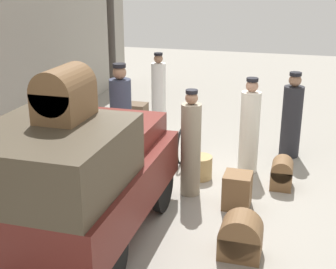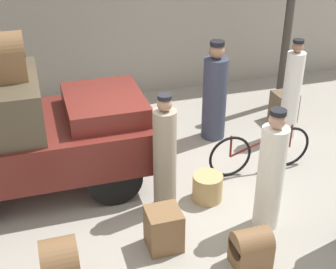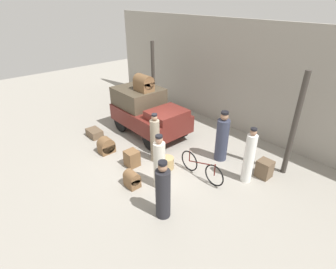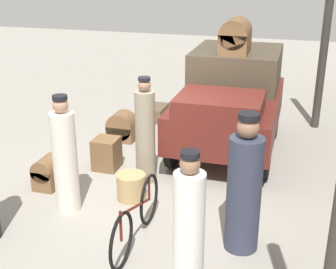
# 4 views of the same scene
# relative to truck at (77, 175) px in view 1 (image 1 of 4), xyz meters

# --- Properties ---
(ground_plane) EXTENTS (30.00, 30.00, 0.00)m
(ground_plane) POSITION_rel_truck_xyz_m (1.86, -0.86, -1.01)
(ground_plane) COLOR gray
(canopy_pillar_right) EXTENTS (0.17, 0.17, 3.44)m
(canopy_pillar_right) POSITION_rel_truck_xyz_m (5.29, 1.66, 0.71)
(canopy_pillar_right) COLOR #38332D
(canopy_pillar_right) RESTS_ON ground
(truck) EXTENTS (3.34, 1.82, 1.85)m
(truck) POSITION_rel_truck_xyz_m (0.00, 0.00, 0.00)
(truck) COLOR black
(truck) RESTS_ON ground
(bicycle) EXTENTS (1.80, 0.04, 0.77)m
(bicycle) POSITION_rel_truck_xyz_m (3.65, -0.64, -0.64)
(bicycle) COLOR black
(bicycle) RESTS_ON ground
(wicker_basket) EXTENTS (0.45, 0.45, 0.41)m
(wicker_basket) POSITION_rel_truck_xyz_m (2.54, -1.12, -0.80)
(wicker_basket) COLOR tan
(wicker_basket) RESTS_ON ground
(porter_with_bicycle) EXTENTS (0.33, 0.33, 1.80)m
(porter_with_bicycle) POSITION_rel_truck_xyz_m (1.88, -1.11, -0.18)
(porter_with_bicycle) COLOR gray
(porter_with_bicycle) RESTS_ON ground
(porter_lifting_near_truck) EXTENTS (0.32, 0.32, 1.87)m
(porter_lifting_near_truck) POSITION_rel_truck_xyz_m (4.71, 0.32, -0.14)
(porter_lifting_near_truck) COLOR white
(porter_lifting_near_truck) RESTS_ON ground
(conductor_in_dark_uniform) EXTENTS (0.36, 0.36, 1.78)m
(conductor_in_dark_uniform) POSITION_rel_truck_xyz_m (3.10, -1.92, -0.19)
(conductor_in_dark_uniform) COLOR silver
(conductor_in_dark_uniform) RESTS_ON ground
(porter_carrying_trunk) EXTENTS (0.39, 0.39, 1.72)m
(porter_carrying_trunk) POSITION_rel_truck_xyz_m (4.11, -2.64, -0.23)
(porter_carrying_trunk) COLOR #232328
(porter_carrying_trunk) RESTS_ON ground
(porter_standing_middle) EXTENTS (0.44, 0.44, 1.85)m
(porter_standing_middle) POSITION_rel_truck_xyz_m (3.37, 0.71, -0.17)
(porter_standing_middle) COLOR #33384C
(porter_standing_middle) RESTS_ON ground
(trunk_umber_medium) EXTENTS (0.43, 0.55, 0.60)m
(trunk_umber_medium) POSITION_rel_truck_xyz_m (0.26, -2.17, -0.74)
(trunk_umber_medium) COLOR brown
(trunk_umber_medium) RESTS_ON ground
(trunk_wicker_pale) EXTENTS (0.44, 0.43, 0.57)m
(trunk_wicker_pale) POSITION_rel_truck_xyz_m (1.61, -1.93, -0.73)
(trunk_wicker_pale) COLOR brown
(trunk_wicker_pale) RESTS_ON ground
(suitcase_tan_flat) EXTENTS (0.45, 0.43, 0.59)m
(suitcase_tan_flat) POSITION_rel_truck_xyz_m (4.97, 0.94, -0.72)
(suitcase_tan_flat) COLOR brown
(suitcase_tan_flat) RESTS_ON ground
(trunk_barrel_dark) EXTENTS (0.47, 0.36, 0.53)m
(trunk_barrel_dark) POSITION_rel_truck_xyz_m (2.55, -2.57, -0.75)
(trunk_barrel_dark) COLOR brown
(trunk_barrel_dark) RESTS_ON ground
(trunk_on_truck_roof) EXTENTS (0.75, 0.53, 0.65)m
(trunk_on_truck_roof) POSITION_rel_truck_xyz_m (-0.17, 0.00, 1.14)
(trunk_on_truck_roof) COLOR brown
(trunk_on_truck_roof) RESTS_ON truck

